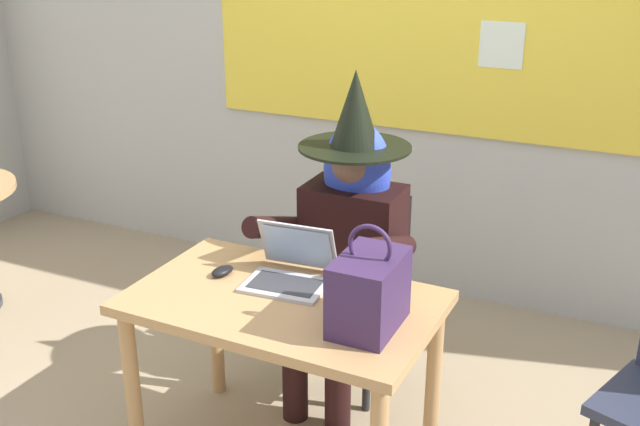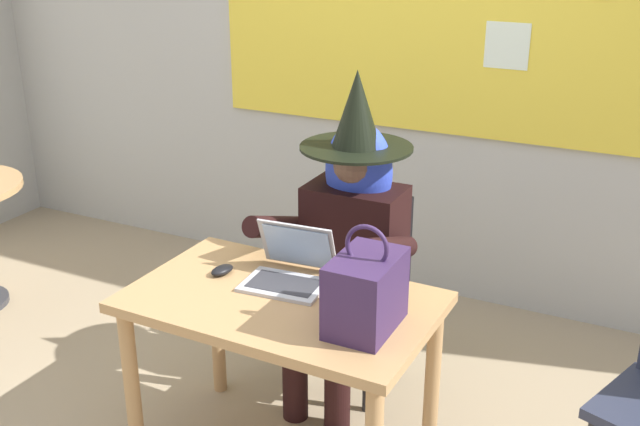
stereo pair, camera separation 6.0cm
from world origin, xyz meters
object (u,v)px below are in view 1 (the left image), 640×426
person_costumed (348,228)px  handbag (369,291)px  chair_at_desk (359,278)px  laptop (291,270)px  desk_main (283,324)px  computer_mouse (222,271)px

person_costumed → handbag: bearing=28.8°
chair_at_desk → laptop: bearing=-1.1°
laptop → desk_main: bearing=-79.5°
person_costumed → laptop: size_ratio=4.41×
person_costumed → handbag: (0.35, -0.65, 0.07)m
chair_at_desk → person_costumed: (-0.01, -0.12, 0.29)m
desk_main → chair_at_desk: bearing=88.7°
computer_mouse → handbag: handbag is taller
computer_mouse → desk_main: bearing=-0.1°
computer_mouse → handbag: bearing=1.7°
chair_at_desk → computer_mouse: bearing=-22.5°
chair_at_desk → computer_mouse: chair_at_desk is taller
person_costumed → computer_mouse: size_ratio=14.03×
desk_main → person_costumed: bearing=89.0°
computer_mouse → handbag: (0.66, -0.13, 0.12)m
computer_mouse → laptop: bearing=26.5°
chair_at_desk → laptop: 0.64m
desk_main → handbag: size_ratio=3.03×
laptop → computer_mouse: 0.28m
chair_at_desk → handbag: 0.92m
chair_at_desk → handbag: (0.34, -0.77, 0.37)m
person_costumed → handbag: 0.74m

